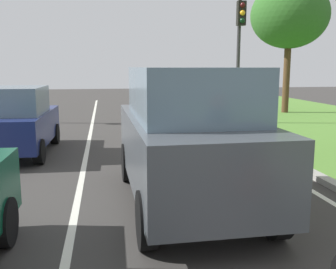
{
  "coord_description": "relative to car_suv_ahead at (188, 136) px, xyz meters",
  "views": [
    {
      "loc": [
        -0.19,
        2.85,
        2.3
      ],
      "look_at": [
        0.82,
        9.04,
        1.2
      ],
      "focal_mm": 41.83,
      "sensor_mm": 36.0,
      "label": 1
    }
  ],
  "objects": [
    {
      "name": "car_suv_ahead",
      "position": [
        0.0,
        0.0,
        0.0
      ],
      "size": [
        2.03,
        4.53,
        2.28
      ],
      "rotation": [
        0.0,
        0.0,
        0.02
      ],
      "color": "#474C51",
      "rests_on": "ground"
    },
    {
      "name": "lane_line_right_edge",
      "position": [
        2.46,
        4.98,
        -1.16
      ],
      "size": [
        0.12,
        32.0,
        0.01
      ],
      "primitive_type": "cube",
      "color": "silver",
      "rests_on": "ground"
    },
    {
      "name": "car_hatchback_far",
      "position": [
        -3.62,
        4.47,
        -0.28
      ],
      "size": [
        1.81,
        3.74,
        1.78
      ],
      "rotation": [
        0.0,
        0.0,
        -0.03
      ],
      "color": "navy",
      "rests_on": "ground"
    },
    {
      "name": "lane_line_center",
      "position": [
        -1.84,
        4.98,
        -1.16
      ],
      "size": [
        0.12,
        32.0,
        0.01
      ],
      "primitive_type": "cube",
      "color": "silver",
      "rests_on": "ground"
    },
    {
      "name": "traffic_light_near_right",
      "position": [
        3.89,
        8.67,
        2.19
      ],
      "size": [
        0.32,
        0.5,
        4.94
      ],
      "color": "#2D2D2D",
      "rests_on": "ground"
    },
    {
      "name": "curb_right",
      "position": [
        2.96,
        4.98,
        -1.11
      ],
      "size": [
        0.24,
        48.0,
        0.12
      ],
      "primitive_type": "cube",
      "color": "#9E9B93",
      "rests_on": "ground"
    },
    {
      "name": "tree_roadside_far",
      "position": [
        7.44,
        11.84,
        3.49
      ],
      "size": [
        3.66,
        3.66,
        6.24
      ],
      "color": "#4C331E",
      "rests_on": "ground"
    },
    {
      "name": "ground_plane",
      "position": [
        -1.14,
        4.98,
        -1.17
      ],
      "size": [
        60.0,
        60.0,
        0.0
      ],
      "primitive_type": "plane",
      "color": "#383533"
    }
  ]
}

